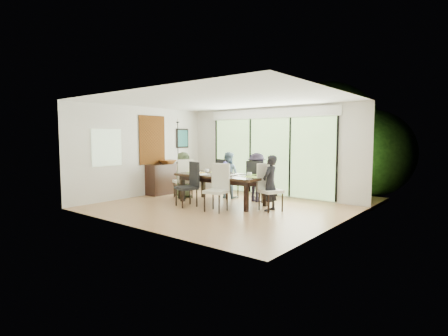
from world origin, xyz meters
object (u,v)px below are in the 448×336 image
Objects in this scene: person_far_left at (228,175)px; chair_left_end at (183,178)px; sideboard at (170,178)px; chair_near_left at (186,184)px; cup_c at (249,174)px; chair_far_right at (257,181)px; cup_b at (225,173)px; bowl at (168,162)px; chair_right_end at (271,187)px; chair_near_right at (216,188)px; chair_far_left at (229,178)px; person_right_end at (270,183)px; laptop at (197,172)px; person_left_end at (183,175)px; table_top at (222,176)px; cup_a at (207,171)px; person_far_right at (257,177)px; vase at (225,172)px.

chair_left_end is at bearing 35.04° from person_far_left.
sideboard is at bearing -89.18° from chair_left_end.
chair_left_end is 0.69× the size of sideboard.
cup_c is at bearing 57.14° from chair_near_left.
chair_far_right is 1.06m from cup_b.
bowl is at bearing -83.98° from chair_left_end.
sideboard is 0.54m from bowl.
cup_c is at bearing 106.68° from chair_right_end.
chair_near_right is at bearing 115.91° from person_far_left.
chair_far_left is (1.05, 0.85, 0.00)m from chair_left_end.
chair_near_right is 0.69× the size of sideboard.
person_right_end is at bearing 114.81° from chair_right_end.
chair_far_left is at bearing 122.28° from cup_b.
person_right_end reaches higher than laptop.
chair_right_end is 0.85× the size of person_left_end.
person_left_end reaches higher than sideboard.
table_top is 0.98m from chair_far_left.
person_right_end is 2.72× the size of bowl.
person_far_left is (-1.00, -0.02, 0.10)m from chair_far_right.
person_right_end is at bearing -31.04° from laptop.
chair_right_end is 3.33× the size of laptop.
person_far_left is 10.40× the size of cup_a.
chair_right_end is 11.00× the size of cup_b.
cup_b is (1.00, 0.00, 0.03)m from laptop.
chair_left_end and chair_near_left have the same top height.
person_right_end is 10.40× the size of cup_c.
chair_left_end is 8.87× the size of cup_c.
chair_far_left is at bearing 10.24° from person_far_right.
chair_near_right is at bearing 71.69° from chair_far_right.
cup_b is (0.10, -0.15, -0.01)m from vase.
chair_right_end is at bearing 150.25° from person_far_right.
laptop is (-0.90, -0.15, -0.05)m from vase.
chair_far_right is 2.02m from chair_near_left.
vase is (-1.43, 0.05, 0.17)m from person_right_end.
chair_right_end is 4.01m from bowl.
vase is at bearing 41.35° from chair_far_right.
person_right_end is 0.71m from cup_c.
vase reaches higher than cup_a.
person_left_end is at bearing 137.48° from laptop.
person_left_end is (-1.98, 0.87, 0.10)m from chair_near_right.
chair_near_left reaches higher than vase.
chair_far_right is at bearing 57.09° from table_top.
cup_c is at bearing 7.13° from table_top.
person_right_end is (-0.02, 0.00, 0.10)m from chair_right_end.
person_far_right is (1.00, -0.02, 0.10)m from chair_far_left.
person_right_end reaches higher than chair_far_left.
person_right_end is at bearing -8.37° from cup_c.
person_left_end is at bearing -21.79° from sideboard.
table_top is at bearing 113.01° from chair_left_end.
chair_near_right is 3.23m from bowl.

